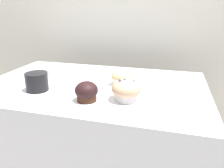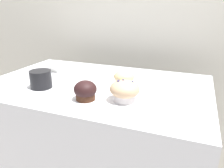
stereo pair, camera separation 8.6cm
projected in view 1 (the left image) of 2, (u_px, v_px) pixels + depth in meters
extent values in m
cube|color=beige|center=(122.00, 56.00, 1.54)|extent=(3.20, 0.10, 1.80)
cube|color=silver|center=(96.00, 165.00, 1.14)|extent=(1.00, 0.64, 0.90)
cylinder|color=silver|center=(126.00, 94.00, 0.81)|extent=(0.08, 0.08, 0.05)
ellipsoid|color=tan|center=(126.00, 88.00, 0.81)|extent=(0.11, 0.11, 0.06)
sphere|color=navy|center=(125.00, 80.00, 0.80)|extent=(0.01, 0.01, 0.01)
sphere|color=navy|center=(134.00, 81.00, 0.80)|extent=(0.01, 0.01, 0.01)
sphere|color=navy|center=(120.00, 81.00, 0.79)|extent=(0.01, 0.01, 0.01)
cylinder|color=#412416|center=(87.00, 95.00, 0.81)|extent=(0.07, 0.07, 0.04)
ellipsoid|color=black|center=(86.00, 90.00, 0.80)|extent=(0.09, 0.09, 0.07)
cylinder|color=white|center=(121.00, 81.00, 0.97)|extent=(0.08, 0.08, 0.04)
ellipsoid|color=#DABA7E|center=(121.00, 76.00, 0.96)|extent=(0.09, 0.09, 0.06)
cylinder|color=black|center=(37.00, 82.00, 0.90)|extent=(0.09, 0.09, 0.08)
torus|color=black|center=(39.00, 76.00, 0.97)|extent=(0.03, 0.05, 0.05)
cylinder|color=black|center=(36.00, 74.00, 0.89)|extent=(0.08, 0.08, 0.01)
cube|color=white|center=(47.00, 68.00, 1.13)|extent=(0.05, 0.02, 0.06)
cube|color=silver|center=(45.00, 69.00, 1.12)|extent=(0.05, 0.02, 0.06)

